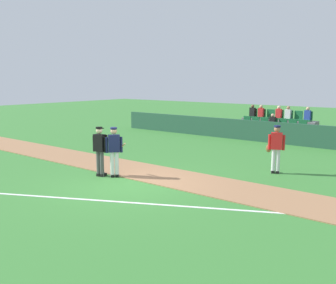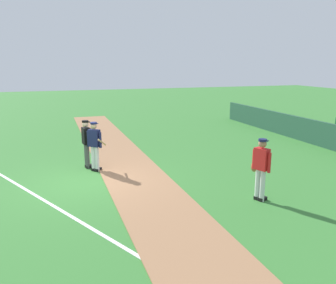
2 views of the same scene
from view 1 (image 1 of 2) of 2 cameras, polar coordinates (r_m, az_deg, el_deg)
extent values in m
plane|color=#387A33|center=(12.36, -6.21, -6.42)|extent=(80.00, 80.00, 0.00)
cube|color=#9E704C|center=(13.47, -1.54, -4.97)|extent=(28.00, 2.14, 0.03)
cube|color=white|center=(10.16, 4.11, -9.89)|extent=(10.79, 5.42, 0.01)
cube|color=#234C38|center=(21.08, 14.55, 1.52)|extent=(20.00, 0.16, 1.15)
cube|color=slate|center=(22.46, 16.01, 0.84)|extent=(4.45, 2.10, 0.30)
cube|color=slate|center=(22.02, 15.63, 1.61)|extent=(4.35, 0.85, 0.40)
cube|color=#196033|center=(22.58, 11.70, 2.59)|extent=(0.44, 0.40, 0.08)
cube|color=#196033|center=(22.75, 11.97, 3.26)|extent=(0.44, 0.08, 0.50)
cube|color=#196033|center=(22.34, 12.96, 2.47)|extent=(0.44, 0.40, 0.08)
cube|color=#196033|center=(22.51, 13.22, 3.16)|extent=(0.44, 0.08, 0.50)
cube|color=#196033|center=(22.12, 14.24, 2.36)|extent=(0.44, 0.40, 0.08)
cube|color=#196033|center=(22.29, 14.50, 3.04)|extent=(0.44, 0.08, 0.50)
cube|color=#196033|center=(21.90, 15.55, 2.23)|extent=(0.44, 0.40, 0.08)
cube|color=#196033|center=(22.07, 15.81, 2.93)|extent=(0.44, 0.08, 0.50)
cube|color=black|center=(21.91, 15.64, 3.02)|extent=(0.32, 0.22, 0.52)
sphere|color=tan|center=(21.88, 15.68, 3.93)|extent=(0.20, 0.20, 0.20)
cube|color=#196033|center=(21.70, 16.89, 2.11)|extent=(0.44, 0.40, 0.08)
cube|color=#196033|center=(21.87, 17.14, 2.81)|extent=(0.44, 0.08, 0.50)
cube|color=#196033|center=(21.50, 18.25, 1.98)|extent=(0.44, 0.40, 0.08)
cube|color=#196033|center=(21.68, 18.49, 2.69)|extent=(0.44, 0.08, 0.50)
cube|color=#196033|center=(21.33, 19.64, 1.84)|extent=(0.44, 0.40, 0.08)
cube|color=#196033|center=(21.50, 19.87, 2.56)|extent=(0.44, 0.08, 0.50)
cube|color=slate|center=(22.76, 16.50, 2.83)|extent=(4.35, 0.85, 0.40)
cube|color=#196033|center=(23.30, 12.67, 3.75)|extent=(0.44, 0.40, 0.08)
cube|color=#196033|center=(23.47, 12.93, 4.40)|extent=(0.44, 0.08, 0.50)
cube|color=black|center=(23.32, 12.75, 4.49)|extent=(0.32, 0.22, 0.52)
sphere|color=brown|center=(23.29, 12.78, 5.35)|extent=(0.20, 0.20, 0.20)
cube|color=#196033|center=(23.07, 13.90, 3.65)|extent=(0.44, 0.40, 0.08)
cube|color=#196033|center=(23.25, 14.15, 4.30)|extent=(0.44, 0.08, 0.50)
cube|color=red|center=(23.09, 13.98, 4.40)|extent=(0.32, 0.22, 0.52)
sphere|color=tan|center=(23.06, 14.02, 5.27)|extent=(0.20, 0.20, 0.20)
cube|color=#196033|center=(22.85, 15.16, 3.55)|extent=(0.44, 0.40, 0.08)
cube|color=#196033|center=(23.03, 15.40, 4.20)|extent=(0.44, 0.08, 0.50)
cube|color=#196033|center=(22.64, 16.44, 3.44)|extent=(0.44, 0.40, 0.08)
cube|color=#196033|center=(22.82, 16.67, 4.10)|extent=(0.44, 0.08, 0.50)
cube|color=red|center=(22.66, 16.52, 4.20)|extent=(0.32, 0.22, 0.52)
sphere|color=beige|center=(22.63, 16.56, 5.08)|extent=(0.20, 0.20, 0.20)
cube|color=#196033|center=(22.44, 17.74, 3.32)|extent=(0.44, 0.40, 0.08)
cube|color=#196033|center=(22.62, 17.97, 3.99)|extent=(0.44, 0.08, 0.50)
cube|color=silver|center=(22.46, 17.82, 4.09)|extent=(0.32, 0.22, 0.52)
sphere|color=#9E7051|center=(22.43, 17.87, 4.98)|extent=(0.20, 0.20, 0.20)
cube|color=#196033|center=(22.26, 19.06, 3.21)|extent=(0.44, 0.40, 0.08)
cube|color=#196033|center=(22.44, 19.29, 3.88)|extent=(0.44, 0.08, 0.50)
cube|color=#196033|center=(22.08, 20.41, 3.09)|extent=(0.44, 0.40, 0.08)
cube|color=#196033|center=(22.27, 20.62, 3.77)|extent=(0.44, 0.08, 0.50)
cube|color=#263F99|center=(22.10, 20.49, 3.87)|extent=(0.32, 0.22, 0.52)
sphere|color=tan|center=(22.08, 20.55, 4.77)|extent=(0.20, 0.20, 0.20)
cylinder|color=white|center=(13.20, -8.50, -3.43)|extent=(0.14, 0.14, 0.90)
cylinder|color=white|center=(13.20, -7.81, -3.41)|extent=(0.14, 0.14, 0.90)
cube|color=black|center=(13.35, -8.47, -5.05)|extent=(0.27, 0.26, 0.10)
cube|color=black|center=(13.35, -7.78, -5.03)|extent=(0.27, 0.26, 0.10)
cube|color=#191E47|center=(13.05, -8.23, -0.21)|extent=(0.43, 0.44, 0.60)
cylinder|color=#191E47|center=(13.06, -9.32, -0.46)|extent=(0.09, 0.09, 0.55)
cylinder|color=#191E47|center=(13.07, -7.13, -0.40)|extent=(0.09, 0.09, 0.55)
sphere|color=tan|center=(12.99, -8.28, 1.66)|extent=(0.22, 0.22, 0.22)
cylinder|color=#191E4C|center=(12.98, -8.29, 2.10)|extent=(0.23, 0.23, 0.06)
cube|color=#191E4C|center=(13.08, -8.30, 2.02)|extent=(0.21, 0.21, 0.02)
cylinder|color=tan|center=(13.19, -7.14, -0.75)|extent=(0.75, 0.39, 0.41)
cylinder|color=#4C4C4C|center=(13.44, -10.56, -3.26)|extent=(0.14, 0.14, 0.90)
cylinder|color=#4C4C4C|center=(13.34, -10.03, -3.34)|extent=(0.14, 0.14, 0.90)
cube|color=black|center=(13.57, -10.35, -4.86)|extent=(0.16, 0.28, 0.10)
cube|color=black|center=(13.48, -9.82, -4.95)|extent=(0.16, 0.28, 0.10)
cube|color=black|center=(13.24, -10.39, -0.13)|extent=(0.43, 0.28, 0.60)
cylinder|color=black|center=(13.41, -11.21, -0.25)|extent=(0.09, 0.09, 0.55)
cylinder|color=black|center=(13.10, -9.54, -0.43)|extent=(0.09, 0.09, 0.55)
sphere|color=beige|center=(13.18, -10.45, 1.71)|extent=(0.22, 0.22, 0.22)
cylinder|color=black|center=(13.17, -10.46, 2.15)|extent=(0.23, 0.23, 0.06)
cube|color=black|center=(13.25, -10.18, 2.07)|extent=(0.20, 0.15, 0.02)
cube|color=black|center=(13.34, -10.04, -0.05)|extent=(0.45, 0.15, 0.56)
cylinder|color=silver|center=(14.14, 15.76, -2.82)|extent=(0.14, 0.14, 0.90)
cylinder|color=silver|center=(14.13, 16.41, -2.86)|extent=(0.14, 0.14, 0.90)
cube|color=black|center=(14.28, 15.70, -4.34)|extent=(0.20, 0.29, 0.10)
cube|color=black|center=(14.28, 16.34, -4.38)|extent=(0.20, 0.29, 0.10)
cube|color=red|center=(14.00, 16.23, 0.16)|extent=(0.45, 0.35, 0.60)
cylinder|color=red|center=(14.01, 15.19, 0.01)|extent=(0.09, 0.09, 0.55)
cylinder|color=red|center=(14.00, 17.24, -0.09)|extent=(0.09, 0.09, 0.55)
sphere|color=#9E7051|center=(13.94, 16.31, 1.91)|extent=(0.22, 0.22, 0.22)
cylinder|color=#191E4C|center=(13.93, 16.32, 2.31)|extent=(0.23, 0.23, 0.06)
cube|color=#191E4C|center=(14.03, 16.33, 2.24)|extent=(0.21, 0.18, 0.02)
ellipsoid|color=brown|center=(14.11, 15.08, -0.96)|extent=(0.23, 0.18, 0.28)
camera|label=2|loc=(7.98, 58.78, 7.73)|focal=37.19mm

